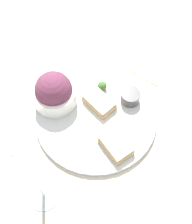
{
  "coord_description": "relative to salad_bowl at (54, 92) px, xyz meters",
  "views": [
    {
      "loc": [
        -0.28,
        0.25,
        0.68
      ],
      "look_at": [
        0.0,
        0.0,
        0.03
      ],
      "focal_mm": 45.0,
      "sensor_mm": 36.0,
      "label": 1
    }
  ],
  "objects": [
    {
      "name": "garnish",
      "position": [
        -0.06,
        -0.12,
        -0.03
      ],
      "size": [
        0.03,
        0.03,
        0.03
      ],
      "color": "#477533",
      "rests_on": "dinner_plate"
    },
    {
      "name": "ground_plane",
      "position": [
        -0.11,
        -0.05,
        -0.06
      ],
      "size": [
        4.0,
        4.0,
        0.0
      ],
      "primitive_type": "plane",
      "color": "beige"
    },
    {
      "name": "napkin",
      "position": [
        -0.08,
        -0.31,
        -0.05
      ],
      "size": [
        0.14,
        0.15,
        0.01
      ],
      "color": "beige",
      "rests_on": "ground_plane"
    },
    {
      "name": "sauce_ramekin",
      "position": [
        -0.14,
        -0.16,
        -0.02
      ],
      "size": [
        0.05,
        0.05,
        0.03
      ],
      "color": "#4C4C4C",
      "rests_on": "dinner_plate"
    },
    {
      "name": "cheese_toast_near",
      "position": [
        -0.21,
        -0.03,
        -0.03
      ],
      "size": [
        0.09,
        0.07,
        0.03
      ],
      "color": "tan",
      "rests_on": "dinner_plate"
    },
    {
      "name": "cheese_toast_far",
      "position": [
        -0.09,
        -0.08,
        -0.03
      ],
      "size": [
        0.09,
        0.06,
        0.03
      ],
      "color": "tan",
      "rests_on": "dinner_plate"
    },
    {
      "name": "dinner_plate",
      "position": [
        -0.11,
        -0.05,
        -0.05
      ],
      "size": [
        0.33,
        0.33,
        0.01
      ],
      "color": "silver",
      "rests_on": "ground_plane"
    },
    {
      "name": "salad_bowl",
      "position": [
        0.0,
        0.0,
        0.0
      ],
      "size": [
        0.12,
        0.12,
        0.1
      ],
      "color": "white",
      "rests_on": "dinner_plate"
    },
    {
      "name": "wine_glass",
      "position": [
        -0.18,
        0.18,
        0.06
      ],
      "size": [
        0.08,
        0.08,
        0.16
      ],
      "color": "silver",
      "rests_on": "ground_plane"
    }
  ]
}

